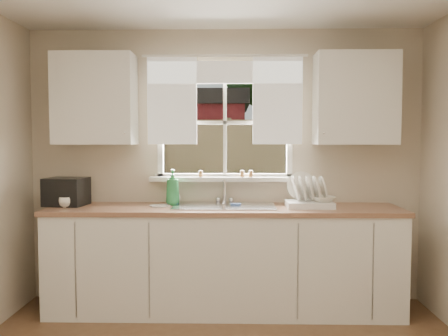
{
  "coord_description": "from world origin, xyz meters",
  "views": [
    {
      "loc": [
        0.08,
        -2.39,
        1.49
      ],
      "look_at": [
        0.0,
        1.65,
        1.25
      ],
      "focal_mm": 38.0,
      "sensor_mm": 36.0,
      "label": 1
    }
  ],
  "objects_px": {
    "dish_rack": "(309,197)",
    "black_appliance": "(66,192)",
    "cup": "(66,202)",
    "soap_bottle_a": "(173,187)"
  },
  "relations": [
    {
      "from": "dish_rack",
      "to": "black_appliance",
      "type": "bearing_deg",
      "value": 178.06
    },
    {
      "from": "dish_rack",
      "to": "cup",
      "type": "bearing_deg",
      "value": -178.48
    },
    {
      "from": "black_appliance",
      "to": "cup",
      "type": "bearing_deg",
      "value": -66.51
    },
    {
      "from": "dish_rack",
      "to": "black_appliance",
      "type": "distance_m",
      "value": 2.13
    },
    {
      "from": "cup",
      "to": "black_appliance",
      "type": "distance_m",
      "value": 0.15
    },
    {
      "from": "cup",
      "to": "black_appliance",
      "type": "relative_size",
      "value": 0.34
    },
    {
      "from": "dish_rack",
      "to": "cup",
      "type": "relative_size",
      "value": 3.47
    },
    {
      "from": "cup",
      "to": "black_appliance",
      "type": "bearing_deg",
      "value": 129.62
    },
    {
      "from": "black_appliance",
      "to": "dish_rack",
      "type": "bearing_deg",
      "value": 5.32
    },
    {
      "from": "soap_bottle_a",
      "to": "cup",
      "type": "xyz_separation_m",
      "value": [
        -0.9,
        -0.16,
        -0.11
      ]
    }
  ]
}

